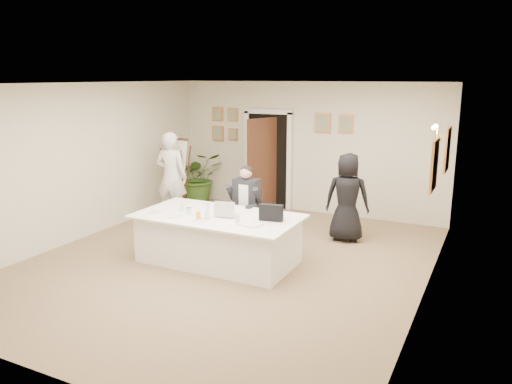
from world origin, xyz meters
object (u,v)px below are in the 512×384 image
at_px(steel_jug, 189,211).
at_px(flip_chart, 179,180).
at_px(standing_woman, 347,197).
at_px(laptop_bag, 271,213).
at_px(potted_palm, 199,177).
at_px(paper_stack, 250,224).
at_px(standing_man, 171,177).
at_px(laptop, 228,207).
at_px(oj_glass, 198,216).
at_px(seated_man, 245,205).
at_px(conference_table, 218,238).

bearing_deg(steel_jug, flip_chart, 127.87).
height_order(standing_woman, laptop_bag, standing_woman).
height_order(potted_palm, laptop_bag, potted_palm).
relative_size(paper_stack, steel_jug, 2.93).
distance_m(standing_man, laptop, 2.75).
bearing_deg(standing_man, laptop_bag, 144.26).
bearing_deg(flip_chart, oj_glass, -49.98).
bearing_deg(laptop_bag, flip_chart, 137.17).
height_order(seated_man, potted_palm, seated_man).
bearing_deg(potted_palm, flip_chart, -78.86).
bearing_deg(steel_jug, standing_man, 131.97).
distance_m(flip_chart, standing_man, 0.52).
bearing_deg(seated_man, laptop_bag, -38.21).
xyz_separation_m(standing_woman, paper_stack, (-0.81, -2.22, -0.01)).
height_order(potted_palm, steel_jug, potted_palm).
xyz_separation_m(flip_chart, laptop_bag, (3.09, -2.03, 0.15)).
xyz_separation_m(standing_woman, laptop, (-1.35, -1.93, 0.11)).
relative_size(conference_table, laptop, 7.39).
bearing_deg(paper_stack, laptop, 151.67).
xyz_separation_m(conference_table, oj_glass, (-0.13, -0.36, 0.45)).
xyz_separation_m(laptop, steel_jug, (-0.59, -0.21, -0.08)).
relative_size(potted_palm, paper_stack, 3.65).
height_order(flip_chart, steel_jug, flip_chart).
bearing_deg(seated_man, standing_woman, 38.97).
bearing_deg(laptop_bag, standing_woman, 61.69).
bearing_deg(flip_chart, seated_man, -27.54).
bearing_deg(laptop, flip_chart, 127.64).
height_order(standing_woman, laptop, standing_woman).
distance_m(conference_table, laptop_bag, 1.02).
bearing_deg(standing_man, standing_woman, 177.11).
xyz_separation_m(conference_table, flip_chart, (-2.21, 2.12, 0.36)).
height_order(conference_table, seated_man, seated_man).
bearing_deg(laptop, conference_table, -179.55).
height_order(potted_palm, oj_glass, potted_palm).
xyz_separation_m(flip_chart, standing_woman, (3.73, -0.16, 0.05)).
bearing_deg(standing_woman, standing_man, -4.58).
relative_size(paper_stack, oj_glass, 2.48).
distance_m(standing_man, laptop_bag, 3.33).
height_order(conference_table, paper_stack, paper_stack).
bearing_deg(oj_glass, paper_stack, 7.31).
xyz_separation_m(oj_glass, steel_jug, (-0.30, 0.19, -0.01)).
relative_size(potted_palm, oj_glass, 9.06).
bearing_deg(seated_man, flip_chart, 158.76).
bearing_deg(oj_glass, standing_woman, 54.75).
relative_size(seated_man, potted_palm, 1.21).
distance_m(conference_table, paper_stack, 0.85).
relative_size(seated_man, standing_woman, 0.89).
distance_m(seated_man, flip_chart, 2.47).
bearing_deg(standing_man, laptop, 136.24).
xyz_separation_m(potted_palm, laptop_bag, (3.31, -3.16, 0.31)).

